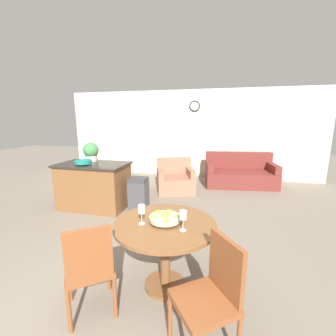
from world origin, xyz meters
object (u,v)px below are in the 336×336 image
(dining_table, at_px, (165,238))
(trash_bin, at_px, (139,195))
(wine_glass_left, at_px, (142,210))
(armchair, at_px, (175,180))
(kitchen_island, at_px, (94,185))
(teal_bowl, at_px, (83,162))
(fruit_bowl, at_px, (165,218))
(potted_plant, at_px, (91,152))
(couch, at_px, (240,175))
(dining_chair_near_right, at_px, (212,291))
(wine_glass_right, at_px, (183,216))
(dining_chair_near_left, at_px, (89,266))

(dining_table, distance_m, trash_bin, 2.17)
(wine_glass_left, xyz_separation_m, armchair, (-0.39, 3.45, -0.63))
(kitchen_island, xyz_separation_m, teal_bowl, (-0.10, -0.16, 0.52))
(dining_table, height_order, armchair, armchair)
(fruit_bowl, bearing_deg, kitchen_island, 136.80)
(potted_plant, height_order, couch, potted_plant)
(dining_chair_near_right, bearing_deg, trash_bin, -4.54)
(teal_bowl, xyz_separation_m, potted_plant, (-0.07, 0.40, 0.15))
(fruit_bowl, height_order, teal_bowl, teal_bowl)
(dining_chair_near_right, relative_size, armchair, 0.82)
(fruit_bowl, bearing_deg, wine_glass_right, -29.71)
(fruit_bowl, relative_size, wine_glass_left, 1.60)
(wine_glass_right, distance_m, armchair, 3.64)
(wine_glass_left, bearing_deg, teal_bowl, 136.27)
(wine_glass_right, height_order, kitchen_island, wine_glass_right)
(wine_glass_left, distance_m, teal_bowl, 2.60)
(teal_bowl, distance_m, couch, 4.12)
(potted_plant, bearing_deg, wine_glass_left, -48.40)
(wine_glass_right, bearing_deg, fruit_bowl, 150.29)
(dining_chair_near_left, distance_m, dining_chair_near_right, 1.09)
(dining_chair_near_left, height_order, couch, dining_chair_near_left)
(armchair, bearing_deg, trash_bin, -125.14)
(teal_bowl, height_order, trash_bin, teal_bowl)
(trash_bin, xyz_separation_m, couch, (2.07, 2.41, -0.04))
(dining_table, xyz_separation_m, wine_glass_right, (0.21, -0.12, 0.32))
(wine_glass_left, distance_m, wine_glass_right, 0.43)
(dining_chair_near_right, xyz_separation_m, teal_bowl, (-2.62, 2.28, 0.47))
(dining_chair_near_left, height_order, trash_bin, dining_chair_near_left)
(wine_glass_right, xyz_separation_m, teal_bowl, (-2.31, 1.83, 0.08))
(kitchen_island, bearing_deg, wine_glass_left, -47.80)
(kitchen_island, height_order, teal_bowl, teal_bowl)
(couch, bearing_deg, potted_plant, -153.55)
(wine_glass_left, xyz_separation_m, kitchen_island, (-1.77, 1.96, -0.44))
(dining_table, relative_size, dining_chair_near_right, 1.14)
(fruit_bowl, bearing_deg, dining_chair_near_left, -137.47)
(dining_chair_near_right, bearing_deg, dining_chair_near_left, 50.59)
(dining_chair_near_left, height_order, dining_chair_near_right, same)
(dining_table, xyz_separation_m, couch, (1.03, 4.30, -0.28))
(potted_plant, bearing_deg, fruit_bowl, -44.23)
(fruit_bowl, height_order, armchair, fruit_bowl)
(fruit_bowl, xyz_separation_m, couch, (1.04, 4.30, -0.51))
(wine_glass_left, xyz_separation_m, teal_bowl, (-1.88, 1.80, 0.08))
(dining_table, height_order, teal_bowl, teal_bowl)
(fruit_bowl, bearing_deg, dining_table, -23.16)
(wine_glass_left, bearing_deg, wine_glass_right, -5.15)
(dining_chair_near_left, distance_m, wine_glass_left, 0.68)
(wine_glass_left, bearing_deg, potted_plant, 131.60)
(kitchen_island, bearing_deg, dining_chair_near_left, -59.13)
(wine_glass_right, xyz_separation_m, potted_plant, (-2.38, 2.23, 0.23))
(dining_table, distance_m, wine_glass_left, 0.40)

